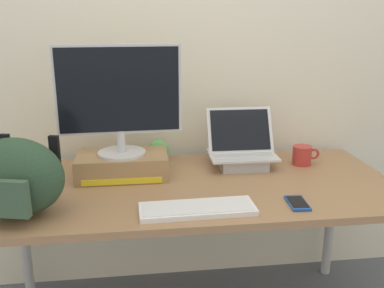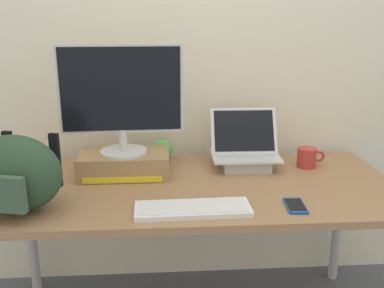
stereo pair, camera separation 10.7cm
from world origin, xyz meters
The scene contains 10 objects.
back_wall centered at (0.00, 0.50, 1.30)m, with size 7.00×0.10×2.60m, color silver.
desk centered at (0.00, 0.00, 0.66)m, with size 1.77×0.81×0.73m.
toner_box_yellow centered at (-0.30, 0.13, 0.78)m, with size 0.41×0.24×0.10m.
desktop_monitor centered at (-0.30, 0.13, 1.09)m, with size 0.54×0.21×0.48m.
open_laptop centered at (0.27, 0.20, 0.79)m, with size 0.32×0.24×0.27m.
external_keyboard centered at (-0.02, -0.28, 0.74)m, with size 0.44×0.16×0.02m.
messenger_backpack centered at (-0.67, -0.22, 0.87)m, with size 0.40×0.32×0.29m.
coffee_mug centered at (0.57, 0.18, 0.78)m, with size 0.13×0.09×0.09m.
cell_phone centered at (0.38, -0.27, 0.74)m, with size 0.08×0.14×0.01m.
plush_toy centered at (-0.13, 0.34, 0.78)m, with size 0.10×0.10×0.10m.
Camera 2 is at (-0.12, -1.76, 1.43)m, focal length 40.57 mm.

